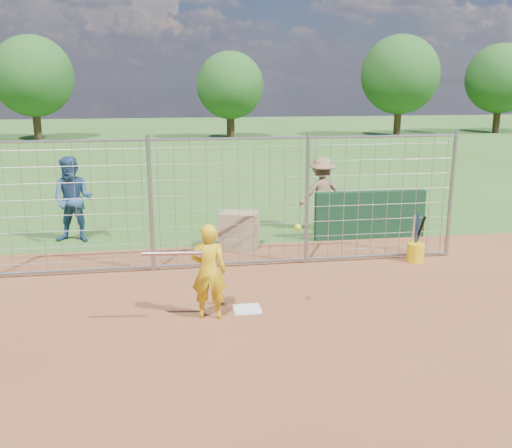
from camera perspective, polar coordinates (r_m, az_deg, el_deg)
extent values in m
plane|color=#2D591E|center=(9.35, -1.05, -8.11)|extent=(100.00, 100.00, 0.00)
plane|color=brown|center=(6.71, 2.71, -17.65)|extent=(18.00, 18.00, 0.00)
cube|color=silver|center=(9.17, -0.88, -8.51)|extent=(0.43, 0.43, 0.02)
cube|color=#11381E|center=(13.36, 11.32, 0.89)|extent=(2.60, 0.20, 1.10)
imported|color=gold|center=(8.66, -4.74, -4.75)|extent=(0.60, 0.45, 1.49)
imported|color=navy|center=(13.37, -17.82, 2.33)|extent=(1.08, 0.93, 1.93)
imported|color=brown|center=(13.92, 6.56, 3.02)|extent=(1.24, 0.84, 1.77)
cube|color=tan|center=(12.33, -1.71, -0.65)|extent=(0.94, 0.80, 0.80)
cylinder|color=silver|center=(8.18, -8.35, -2.92)|extent=(0.86, 0.16, 0.06)
sphere|color=#C5E317|center=(8.43, 4.20, -0.32)|extent=(0.10, 0.10, 0.10)
cylinder|color=#E9B60C|center=(11.91, 15.65, -2.76)|extent=(0.34, 0.34, 0.38)
cylinder|color=silver|center=(11.84, 15.44, -1.04)|extent=(0.08, 0.15, 0.85)
cylinder|color=navy|center=(11.87, 15.75, -1.02)|extent=(0.07, 0.15, 0.85)
cylinder|color=black|center=(11.89, 15.97, -1.01)|extent=(0.14, 0.36, 0.81)
cylinder|color=gray|center=(10.82, -10.48, 1.93)|extent=(0.08, 0.08, 2.60)
cylinder|color=gray|center=(11.14, 5.13, 2.46)|extent=(0.08, 0.08, 2.60)
cylinder|color=gray|center=(12.22, 18.92, 2.79)|extent=(0.08, 0.08, 2.60)
cylinder|color=gray|center=(10.70, -2.63, 8.53)|extent=(9.00, 0.05, 0.05)
cylinder|color=gray|center=(11.19, -2.49, -3.90)|extent=(9.00, 0.05, 0.05)
cube|color=gray|center=(10.89, -2.56, 1.96)|extent=(9.00, 0.02, 2.50)
cylinder|color=#3F2B19|center=(38.45, -21.08, 9.75)|extent=(0.50, 0.50, 2.52)
sphere|color=#26561E|center=(38.38, -21.42, 13.60)|extent=(4.90, 4.90, 4.90)
cylinder|color=#3F2B19|center=(36.90, -2.56, 10.24)|extent=(0.50, 0.50, 2.16)
sphere|color=#26561E|center=(36.82, -2.59, 13.68)|extent=(4.20, 4.20, 4.20)
cylinder|color=#3F2B19|center=(39.21, 13.98, 10.38)|extent=(0.50, 0.50, 2.59)
sphere|color=#26561E|center=(39.15, 14.22, 14.27)|extent=(5.04, 5.04, 5.04)
cylinder|color=#3F2B19|center=(44.22, 22.95, 9.98)|extent=(0.50, 0.50, 2.45)
sphere|color=#26561E|center=(44.16, 23.27, 13.23)|extent=(4.76, 4.76, 4.76)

